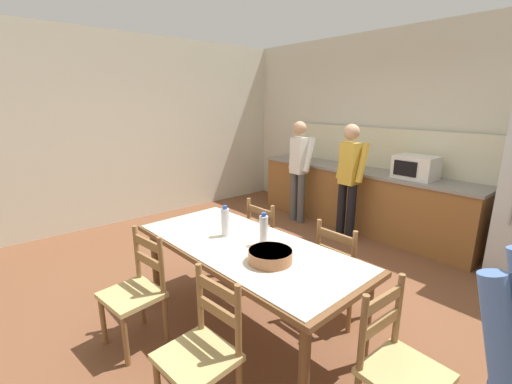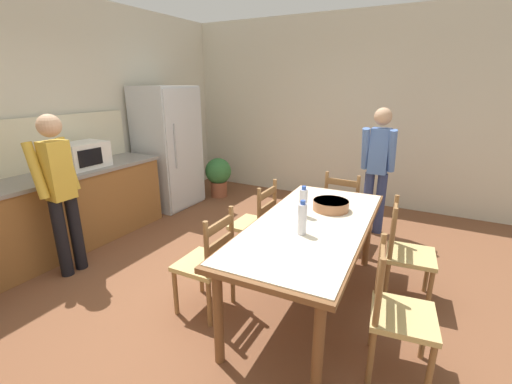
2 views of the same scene
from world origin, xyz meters
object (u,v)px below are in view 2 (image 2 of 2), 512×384
object	(u,v)px
chair_side_far_left	(207,263)
person_by_table	(378,165)
microwave	(83,155)
person_at_counter	(60,188)
bottle_near_centre	(302,219)
chair_side_near_right	(406,253)
chair_side_far_right	(256,224)
chair_head_end	(343,210)
refrigerator	(168,148)
potted_plant	(218,175)
chair_side_near_left	(397,314)
bottle_off_centre	(303,202)
serving_bowl	(331,205)
dining_table	(311,231)

from	to	relation	value
chair_side_far_left	person_by_table	size ratio (longest dim) A/B	0.57
microwave	person_at_counter	distance (m)	0.85
bottle_near_centre	chair_side_far_left	size ratio (longest dim) A/B	0.30
bottle_near_centre	chair_side_near_right	xyz separation A→B (m)	(0.74, -0.71, -0.46)
chair_side_far_right	chair_head_end	world-z (taller)	same
refrigerator	microwave	bearing A→B (deg)	179.24
potted_plant	bottle_near_centre	bearing A→B (deg)	-134.72
microwave	bottle_near_centre	bearing A→B (deg)	-95.39
bottle_near_centre	chair_head_end	distance (m)	1.63
chair_side_near_left	chair_side_far_left	size ratio (longest dim) A/B	1.00
bottle_near_centre	chair_head_end	xyz separation A→B (m)	(1.56, 0.06, -0.46)
bottle_near_centre	bottle_off_centre	world-z (taller)	same
person_by_table	microwave	bearing A→B (deg)	-58.19
person_at_counter	chair_side_far_left	bearing A→B (deg)	-174.55
serving_bowl	potted_plant	distance (m)	3.06
chair_side_near_left	chair_side_far_left	bearing A→B (deg)	84.37
microwave	dining_table	distance (m)	2.88
chair_side_far_right	person_at_counter	bearing A→B (deg)	-56.20
chair_side_near_left	person_by_table	xyz separation A→B (m)	(2.29, 0.56, 0.46)
refrigerator	bottle_off_centre	size ratio (longest dim) A/B	6.80
bottle_off_centre	person_by_table	xyz separation A→B (m)	(1.76, -0.31, -0.00)
bottle_off_centre	person_by_table	size ratio (longest dim) A/B	0.17
bottle_near_centre	chair_head_end	size ratio (longest dim) A/B	0.30
chair_side_far_right	refrigerator	bearing A→B (deg)	-116.28
bottle_near_centre	bottle_off_centre	distance (m)	0.37
potted_plant	bottle_off_centre	bearing A→B (deg)	-131.69
microwave	chair_side_far_right	world-z (taller)	microwave
chair_head_end	microwave	bearing A→B (deg)	26.85
serving_bowl	person_by_table	bearing A→B (deg)	-5.53
bottle_off_centre	chair_side_near_right	world-z (taller)	bottle_off_centre
microwave	chair_side_near_left	xyz separation A→B (m)	(-0.45, -3.61, -0.62)
chair_head_end	bottle_off_centre	bearing A→B (deg)	89.16
person_by_table	dining_table	bearing A→B (deg)	-5.44
person_at_counter	chair_side_far_right	bearing A→B (deg)	-145.87
chair_side_far_right	person_by_table	world-z (taller)	person_by_table
refrigerator	bottle_near_centre	distance (m)	3.31
bottle_near_centre	person_at_counter	world-z (taller)	person_at_counter
bottle_off_centre	chair_side_far_left	size ratio (longest dim) A/B	0.30
chair_head_end	refrigerator	bearing A→B (deg)	-0.64
dining_table	serving_bowl	xyz separation A→B (m)	(0.36, -0.05, 0.13)
bottle_off_centre	bottle_near_centre	bearing A→B (deg)	-160.37
bottle_off_centre	chair_side_far_left	bearing A→B (deg)	134.12
serving_bowl	bottle_off_centre	bearing A→B (deg)	147.28
microwave	serving_bowl	xyz separation A→B (m)	(0.34, -2.90, -0.23)
chair_head_end	potted_plant	distance (m)	2.49
person_at_counter	dining_table	bearing A→B (deg)	-164.61
dining_table	chair_side_far_left	xyz separation A→B (m)	(-0.49, 0.72, -0.25)
refrigerator	serving_bowl	bearing A→B (deg)	-110.52
chair_head_end	person_by_table	size ratio (longest dim) A/B	0.57
refrigerator	bottle_off_centre	world-z (taller)	refrigerator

